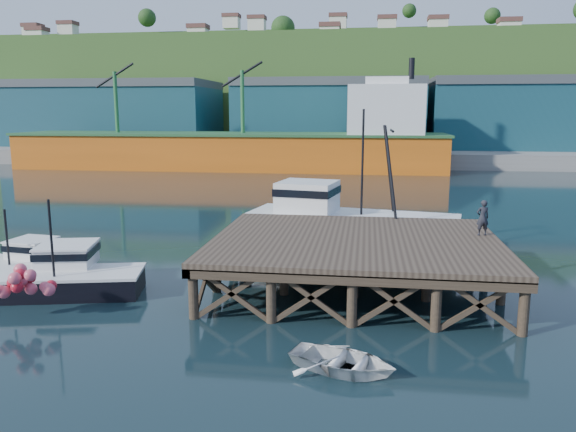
% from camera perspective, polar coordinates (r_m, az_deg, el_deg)
% --- Properties ---
extents(ground, '(300.00, 300.00, 0.00)m').
position_cam_1_polar(ground, '(25.25, -5.88, -6.54)').
color(ground, black).
rests_on(ground, ground).
extents(wharf, '(12.00, 10.00, 2.62)m').
position_cam_1_polar(wharf, '(23.86, 6.87, -2.75)').
color(wharf, brown).
rests_on(wharf, ground).
extents(far_quay, '(160.00, 40.00, 2.00)m').
position_cam_1_polar(far_quay, '(93.81, 4.40, 6.65)').
color(far_quay, gray).
rests_on(far_quay, ground).
extents(warehouse_left, '(32.00, 16.00, 9.00)m').
position_cam_1_polar(warehouse_left, '(97.40, -17.08, 9.61)').
color(warehouse_left, '#194655').
rests_on(warehouse_left, far_quay).
extents(warehouse_mid, '(28.00, 16.00, 9.00)m').
position_cam_1_polar(warehouse_mid, '(88.61, 4.24, 9.99)').
color(warehouse_mid, '#194655').
rests_on(warehouse_mid, far_quay).
extents(warehouse_right, '(30.00, 16.00, 9.00)m').
position_cam_1_polar(warehouse_right, '(91.64, 23.56, 9.17)').
color(warehouse_right, '#194655').
rests_on(warehouse_right, far_quay).
extents(cargo_ship, '(55.50, 10.00, 13.75)m').
position_cam_1_polar(cargo_ship, '(72.95, -3.40, 7.36)').
color(cargo_ship, orange).
rests_on(cargo_ship, ground).
extents(hillside, '(220.00, 50.00, 22.00)m').
position_cam_1_polar(hillside, '(123.60, 5.37, 12.22)').
color(hillside, '#2D511E').
rests_on(hillside, ground).
extents(boat_navy, '(5.51, 3.21, 3.32)m').
position_cam_1_polar(boat_navy, '(27.78, -25.37, -4.50)').
color(boat_navy, black).
rests_on(boat_navy, ground).
extents(boat_black, '(6.95, 5.77, 4.07)m').
position_cam_1_polar(boat_black, '(25.09, -21.99, -5.61)').
color(boat_black, black).
rests_on(boat_black, ground).
extents(trawler, '(11.80, 6.04, 7.53)m').
position_cam_1_polar(trawler, '(30.58, 6.01, -0.52)').
color(trawler, '#D3CA88').
rests_on(trawler, ground).
extents(dinghy, '(3.73, 3.18, 0.65)m').
position_cam_1_polar(dinghy, '(16.80, 5.61, -14.42)').
color(dinghy, white).
rests_on(dinghy, ground).
extents(dockworker, '(0.63, 0.49, 1.54)m').
position_cam_1_polar(dockworker, '(25.59, 19.16, -0.17)').
color(dockworker, '#212229').
rests_on(dockworker, wharf).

